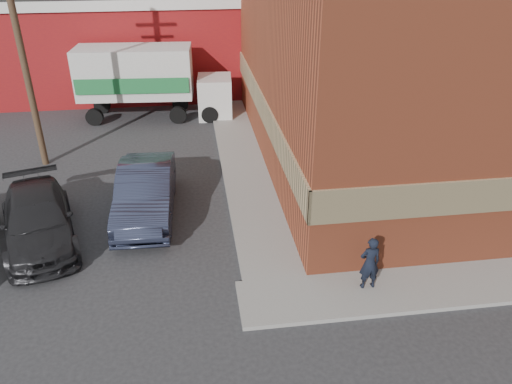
{
  "coord_description": "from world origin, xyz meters",
  "views": [
    {
      "loc": [
        -1.43,
        -10.86,
        8.7
      ],
      "look_at": [
        0.33,
        1.87,
        1.85
      ],
      "focal_mm": 35.0,
      "sensor_mm": 36.0,
      "label": 1
    }
  ],
  "objects_px": {
    "warehouse": "(107,40)",
    "box_truck": "(150,78)",
    "brick_building": "(429,37)",
    "man": "(370,263)",
    "utility_pole": "(21,47)",
    "sedan": "(146,192)",
    "suv_b": "(38,220)"
  },
  "relations": [
    {
      "from": "man",
      "to": "brick_building",
      "type": "bearing_deg",
      "value": -123.08
    },
    {
      "from": "sedan",
      "to": "suv_b",
      "type": "height_order",
      "value": "sedan"
    },
    {
      "from": "man",
      "to": "warehouse",
      "type": "bearing_deg",
      "value": -70.02
    },
    {
      "from": "brick_building",
      "to": "box_truck",
      "type": "bearing_deg",
      "value": 156.37
    },
    {
      "from": "utility_pole",
      "to": "box_truck",
      "type": "bearing_deg",
      "value": 50.86
    },
    {
      "from": "brick_building",
      "to": "utility_pole",
      "type": "distance_m",
      "value": 16.0
    },
    {
      "from": "box_truck",
      "to": "suv_b",
      "type": "bearing_deg",
      "value": -101.15
    },
    {
      "from": "warehouse",
      "to": "sedan",
      "type": "height_order",
      "value": "warehouse"
    },
    {
      "from": "brick_building",
      "to": "suv_b",
      "type": "bearing_deg",
      "value": -158.14
    },
    {
      "from": "utility_pole",
      "to": "suv_b",
      "type": "xyz_separation_m",
      "value": [
        1.21,
        -5.93,
        -4.02
      ]
    },
    {
      "from": "man",
      "to": "sedan",
      "type": "bearing_deg",
      "value": -42.79
    },
    {
      "from": "sedan",
      "to": "suv_b",
      "type": "distance_m",
      "value": 3.43
    },
    {
      "from": "sedan",
      "to": "man",
      "type": "bearing_deg",
      "value": -37.52
    },
    {
      "from": "sedan",
      "to": "box_truck",
      "type": "xyz_separation_m",
      "value": [
        -0.23,
        9.89,
        1.22
      ]
    },
    {
      "from": "brick_building",
      "to": "man",
      "type": "bearing_deg",
      "value": -119.57
    },
    {
      "from": "suv_b",
      "to": "brick_building",
      "type": "bearing_deg",
      "value": 5.47
    },
    {
      "from": "warehouse",
      "to": "man",
      "type": "height_order",
      "value": "warehouse"
    },
    {
      "from": "brick_building",
      "to": "box_truck",
      "type": "relative_size",
      "value": 2.47
    },
    {
      "from": "utility_pole",
      "to": "man",
      "type": "bearing_deg",
      "value": -42.74
    },
    {
      "from": "brick_building",
      "to": "man",
      "type": "xyz_separation_m",
      "value": [
        -5.5,
        -9.69,
        -3.79
      ]
    },
    {
      "from": "box_truck",
      "to": "sedan",
      "type": "bearing_deg",
      "value": -84.78
    },
    {
      "from": "brick_building",
      "to": "warehouse",
      "type": "bearing_deg",
      "value": 142.8
    },
    {
      "from": "sedan",
      "to": "warehouse",
      "type": "bearing_deg",
      "value": 102.28
    },
    {
      "from": "utility_pole",
      "to": "warehouse",
      "type": "bearing_deg",
      "value": 82.23
    },
    {
      "from": "utility_pole",
      "to": "box_truck",
      "type": "distance_m",
      "value": 7.17
    },
    {
      "from": "warehouse",
      "to": "box_truck",
      "type": "relative_size",
      "value": 2.21
    },
    {
      "from": "warehouse",
      "to": "box_truck",
      "type": "bearing_deg",
      "value": -65.22
    },
    {
      "from": "warehouse",
      "to": "utility_pole",
      "type": "relative_size",
      "value": 1.81
    },
    {
      "from": "man",
      "to": "suv_b",
      "type": "height_order",
      "value": "man"
    },
    {
      "from": "brick_building",
      "to": "utility_pole",
      "type": "height_order",
      "value": "brick_building"
    },
    {
      "from": "warehouse",
      "to": "sedan",
      "type": "bearing_deg",
      "value": -79.47
    },
    {
      "from": "sedan",
      "to": "box_truck",
      "type": "distance_m",
      "value": 9.97
    }
  ]
}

